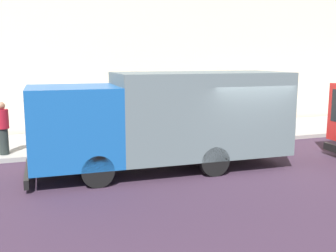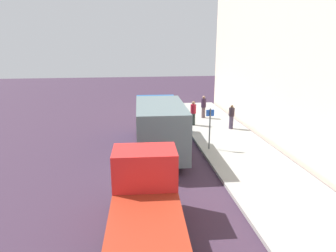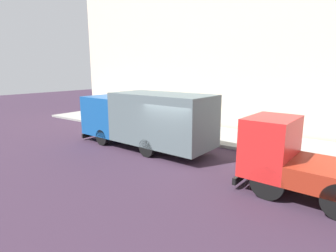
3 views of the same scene
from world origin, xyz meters
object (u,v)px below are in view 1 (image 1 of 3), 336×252
at_px(pedestrian_standing, 3,127).
at_px(street_sign_post, 153,107).
at_px(large_utility_truck, 165,117).
at_px(pedestrian_walking, 41,117).

bearing_deg(pedestrian_standing, street_sign_post, -131.13).
height_order(large_utility_truck, street_sign_post, large_utility_truck).
relative_size(large_utility_truck, pedestrian_standing, 4.43).
relative_size(pedestrian_standing, street_sign_post, 0.75).
bearing_deg(large_utility_truck, pedestrian_walking, 34.10).
bearing_deg(pedestrian_walking, large_utility_truck, -96.14).
height_order(pedestrian_standing, street_sign_post, street_sign_post).
bearing_deg(street_sign_post, pedestrian_walking, 56.44).
height_order(large_utility_truck, pedestrian_standing, large_utility_truck).
distance_m(pedestrian_walking, street_sign_post, 4.61).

